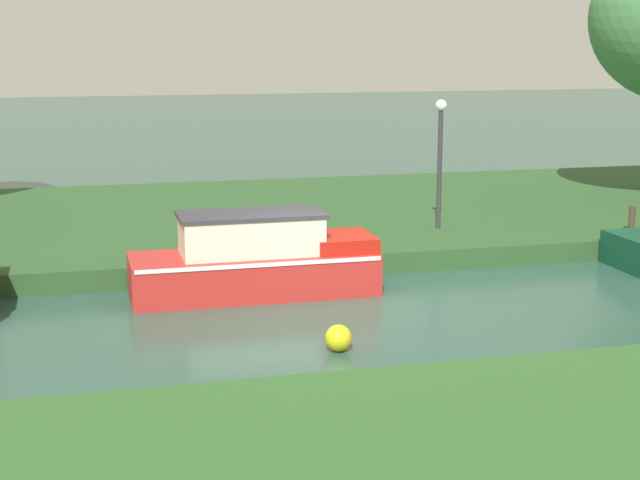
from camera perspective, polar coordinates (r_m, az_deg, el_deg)
The scene contains 7 objects.
ground_plane at distance 15.86m, azimuth 0.90°, elevation -4.06°, with size 120.00×120.00×0.00m, color #2A4D41.
riverbank_far at distance 22.47m, azimuth -3.82°, elevation 1.21°, with size 72.00×10.00×0.40m, color #2A4F28.
red_barge at distance 16.61m, azimuth -3.74°, elevation -1.22°, with size 4.21×1.46×1.44m.
lamp_post at distance 20.28m, azimuth 7.12°, elevation 5.47°, with size 0.24×0.24×2.71m.
mooring_post_near at distance 21.02m, azimuth 17.97°, elevation 1.20°, with size 0.13×0.13×0.53m, color #44362A.
mooring_post_far at distance 18.15m, azimuth -2.67°, elevation 0.48°, with size 0.12×0.12×0.74m, color #442E27.
channel_buoy at distance 13.70m, azimuth 1.10°, elevation -5.82°, with size 0.39×0.39×0.39m, color yellow.
Camera 1 is at (-4.04, -14.70, 4.37)m, focal length 54.09 mm.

